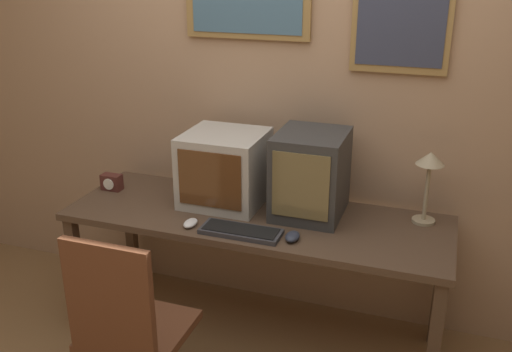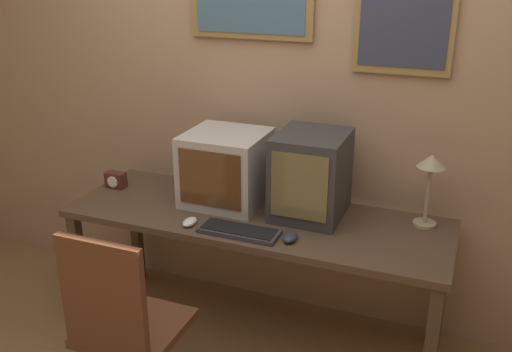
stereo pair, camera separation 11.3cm
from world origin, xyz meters
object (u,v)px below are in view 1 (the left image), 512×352
Objects in this scene: monitor_right at (310,174)px; mouse_near_keyboard at (292,236)px; monitor_left at (225,168)px; keyboard_main at (241,231)px; mouse_far_corner at (190,223)px; desk_clock at (112,182)px; desk_lamp at (429,170)px; office_chair at (132,345)px.

monitor_right is 0.38m from mouse_near_keyboard.
monitor_left reaches higher than keyboard_main.
monitor_right reaches higher than monitor_left.
desk_clock reaches higher than mouse_far_corner.
desk_clock reaches higher than mouse_near_keyboard.
keyboard_main is 0.26m from mouse_far_corner.
monitor_right is at bearing 33.59° from mouse_far_corner.
mouse_far_corner is 0.89× the size of desk_clock.
desk_clock is at bearing -175.08° from monitor_left.
monitor_left is 0.96× the size of monitor_right.
desk_lamp reaches higher than mouse_near_keyboard.
mouse_near_keyboard is 0.28× the size of desk_lamp.
office_chair reaches higher than mouse_far_corner.
monitor_left is at bearing 84.37° from office_chair.
monitor_left reaches higher than desk_lamp.
mouse_near_keyboard reaches higher than mouse_far_corner.
desk_lamp is at bearing 4.91° from desk_clock.
desk_lamp is (1.08, 0.43, 0.26)m from mouse_far_corner.
desk_lamp is at bearing 27.17° from keyboard_main.
mouse_near_keyboard is at bearing -144.49° from desk_lamp.
monitor_right is (0.47, 0.00, 0.02)m from monitor_left.
desk_clock is at bearing 167.27° from mouse_near_keyboard.
keyboard_main is at bearing 1.32° from mouse_far_corner.
monitor_right is 1.10× the size of keyboard_main.
desk_clock is (-0.67, -0.06, -0.15)m from monitor_left.
monitor_left is 0.38m from mouse_far_corner.
keyboard_main is (-0.25, -0.34, -0.20)m from monitor_right.
desk_lamp reaches higher than office_chair.
mouse_near_keyboard is 0.52m from mouse_far_corner.
mouse_far_corner is 0.64m from office_chair.
monitor_left is at bearing 145.98° from mouse_near_keyboard.
mouse_near_keyboard is at bearing 3.71° from keyboard_main.
monitor_right reaches higher than office_chair.
monitor_left is 1.02m from office_chair.
mouse_far_corner is at bearing -178.68° from keyboard_main.
mouse_far_corner reaches higher than keyboard_main.
monitor_left reaches higher than office_chair.
desk_clock is (-0.62, 0.28, 0.03)m from mouse_far_corner.
mouse_near_keyboard is at bearing 2.50° from mouse_far_corner.
keyboard_main is 3.85× the size of mouse_far_corner.
mouse_far_corner is (-0.52, -0.02, -0.00)m from mouse_near_keyboard.
office_chair is at bearing -94.07° from mouse_far_corner.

